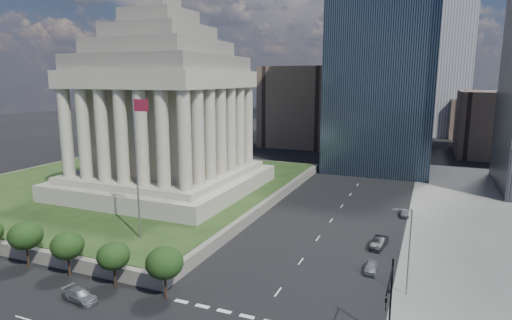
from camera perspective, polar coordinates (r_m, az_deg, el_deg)
The scene contains 15 objects.
ground at distance 125.57m, azimuth 15.33°, elevation -0.53°, with size 500.00×500.00×0.00m, color black.
plaza_terrace at distance 96.72m, azimuth -16.58°, elevation -3.38°, with size 66.00×70.00×1.80m, color #635D55.
plaza_lawn at distance 96.50m, azimuth -16.61°, elevation -2.83°, with size 64.00×68.00×0.10m, color #1E3515.
war_memorial at distance 85.74m, azimuth -12.38°, elevation 8.92°, with size 34.00×34.00×39.00m, color #A6A08B, non-canonical shape.
flagpole at distance 60.13m, azimuth -15.56°, elevation 0.12°, with size 2.52×0.24×20.00m.
tree_row at distance 65.57m, azimuth -30.24°, elevation -9.27°, with size 53.00×4.00×6.00m, color black, non-canonical shape.
midrise_glass at distance 118.25m, azimuth 16.73°, elevation 13.34°, with size 26.00×26.00×60.00m, color black.
building_filler_ne at distance 153.96m, azimuth 28.93°, elevation 4.30°, with size 20.00×30.00×20.00m, color #503D37.
building_filler_nw at distance 159.16m, azimuth 6.18°, elevation 7.20°, with size 24.00×30.00×28.00m, color #503D37.
traffic_signal_ne at distance 40.66m, azimuth 17.38°, elevation -16.95°, with size 0.30×5.74×8.00m.
street_lamp_north at distance 50.78m, azimuth 19.59°, elevation -10.84°, with size 2.13×0.22×10.00m.
suv_grey at distance 52.41m, azimuth -22.43°, elevation -16.35°, with size 4.48×1.82×1.30m, color slate.
parked_sedan_near at distance 57.10m, azimuth 15.07°, elevation -13.60°, with size 3.64×1.47×1.24m, color gray.
parked_sedan_mid at distance 64.74m, azimuth 16.09°, elevation -10.53°, with size 1.62×4.66×1.54m, color black.
parked_sedan_far at distance 80.07m, azimuth 19.14°, elevation -6.67°, with size 3.68×1.48×1.25m, color slate.
Camera 1 is at (14.91, -22.38, 23.86)m, focal length 30.00 mm.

